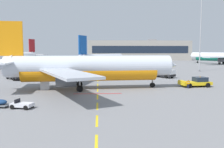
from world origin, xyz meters
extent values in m
plane|color=slate|center=(40.00, 40.00, 0.00)|extent=(400.00, 400.00, 0.00)
cube|color=yellow|center=(18.00, 0.74, 0.00)|extent=(0.24, 4.00, 0.01)
cube|color=yellow|center=(18.00, 6.78, 0.00)|extent=(0.24, 4.00, 0.01)
cube|color=yellow|center=(18.00, 13.18, 0.00)|extent=(0.24, 4.00, 0.01)
cube|color=yellow|center=(18.00, 19.27, 0.00)|extent=(0.24, 4.00, 0.01)
cube|color=yellow|center=(18.00, 25.80, 0.00)|extent=(0.24, 4.00, 0.01)
cube|color=yellow|center=(18.00, 31.90, 0.00)|extent=(0.24, 4.00, 0.01)
cube|color=yellow|center=(18.00, 39.27, 0.00)|extent=(0.24, 4.00, 0.01)
cube|color=yellow|center=(18.00, 45.80, 0.00)|extent=(0.24, 4.00, 0.01)
cube|color=yellow|center=(18.00, 51.97, 0.00)|extent=(0.24, 4.00, 0.01)
cube|color=yellow|center=(18.00, 59.34, 0.00)|extent=(0.24, 4.00, 0.01)
cube|color=yellow|center=(18.00, 65.73, 0.00)|extent=(0.24, 4.00, 0.01)
cube|color=yellow|center=(18.00, 71.30, 0.00)|extent=(0.24, 4.00, 0.01)
cube|color=yellow|center=(18.00, 78.20, 0.00)|extent=(0.24, 4.00, 0.01)
cube|color=yellow|center=(18.00, 83.84, 0.00)|extent=(0.24, 4.00, 0.01)
cube|color=yellow|center=(18.00, 89.49, 0.00)|extent=(0.24, 4.00, 0.01)
cube|color=#B21414|center=(18.00, 22.00, 0.00)|extent=(8.00, 0.40, 0.01)
cylinder|color=silver|center=(16.69, 26.98, 4.30)|extent=(30.31, 6.22, 3.80)
cylinder|color=orange|center=(16.69, 26.98, 3.26)|extent=(24.70, 5.47, 3.50)
cone|color=silver|center=(31.69, 28.20, 4.30)|extent=(3.79, 4.00, 3.72)
cone|color=silver|center=(0.99, 25.70, 4.78)|extent=(4.45, 3.56, 3.23)
cube|color=#192333|center=(30.64, 28.11, 4.97)|extent=(1.83, 2.97, 0.60)
cube|color=orange|center=(2.73, 25.84, 9.20)|extent=(4.41, 0.72, 6.00)
cube|color=silver|center=(1.78, 28.98, 5.06)|extent=(3.71, 6.64, 0.24)
cube|color=silver|center=(2.29, 22.60, 5.06)|extent=(3.71, 6.64, 0.24)
cube|color=#B7BCC6|center=(12.04, 35.13, 3.83)|extent=(8.94, 17.66, 0.36)
cube|color=#B7BCC6|center=(13.41, 18.18, 3.83)|extent=(11.28, 17.49, 0.36)
cylinder|color=#4C4F54|center=(12.13, 32.13, 2.38)|extent=(3.36, 2.35, 2.10)
cylinder|color=black|center=(13.73, 32.25, 2.38)|extent=(0.26, 1.79, 1.79)
cylinder|color=#4C4F54|center=(13.02, 21.16, 2.38)|extent=(3.36, 2.35, 2.10)
cylinder|color=black|center=(14.62, 21.29, 2.38)|extent=(0.26, 1.79, 1.79)
cylinder|color=gray|center=(28.55, 27.94, 1.83)|extent=(0.28, 0.28, 2.67)
cylinder|color=black|center=(28.55, 27.94, 0.50)|extent=(1.01, 0.36, 0.99)
cylinder|color=gray|center=(14.48, 29.41, 1.86)|extent=(0.28, 0.28, 2.61)
cylinder|color=black|center=(14.46, 29.76, 0.55)|extent=(1.12, 0.44, 1.10)
cylinder|color=black|center=(14.51, 29.06, 0.55)|extent=(1.12, 0.44, 1.10)
cylinder|color=gray|center=(14.90, 24.22, 1.86)|extent=(0.28, 0.28, 2.61)
cylinder|color=black|center=(14.88, 24.57, 0.55)|extent=(1.12, 0.44, 1.10)
cylinder|color=black|center=(14.93, 23.88, 0.55)|extent=(1.12, 0.44, 1.10)
cube|color=yellow|center=(37.22, 28.65, 0.70)|extent=(6.30, 3.52, 0.60)
cube|color=#192333|center=(38.29, 28.78, 1.45)|extent=(2.64, 2.41, 0.90)
cube|color=yellow|center=(34.60, 28.32, 1.12)|extent=(1.01, 2.59, 0.24)
sphere|color=orange|center=(38.29, 28.78, 2.00)|extent=(0.16, 0.16, 0.16)
cylinder|color=black|center=(35.49, 27.02, 0.45)|extent=(0.94, 0.51, 0.90)
cylinder|color=black|center=(35.14, 29.80, 0.45)|extent=(0.94, 0.51, 0.90)
cylinder|color=black|center=(39.30, 27.49, 0.45)|extent=(0.94, 0.51, 0.90)
cylinder|color=black|center=(38.95, 30.27, 0.45)|extent=(0.94, 0.51, 0.90)
cylinder|color=white|center=(82.58, 107.68, 4.23)|extent=(21.61, 25.33, 3.74)
cylinder|color=#0F604C|center=(82.58, 107.68, 3.20)|extent=(17.90, 20.87, 3.44)
cone|color=white|center=(73.22, 119.17, 4.23)|extent=(5.02, 4.99, 3.67)
cube|color=#192333|center=(73.88, 118.37, 4.89)|extent=(3.17, 2.99, 0.59)
cube|color=#B7BCC6|center=(78.57, 99.37, 3.76)|extent=(17.34, 10.13, 0.35)
cylinder|color=#4C4F54|center=(80.95, 101.12, 2.34)|extent=(3.59, 3.75, 2.07)
cylinder|color=black|center=(79.95, 102.34, 2.34)|extent=(1.44, 1.20, 1.76)
cylinder|color=gray|center=(75.18, 116.76, 1.80)|extent=(0.28, 0.28, 2.62)
cylinder|color=black|center=(75.18, 116.76, 0.49)|extent=(0.83, 0.93, 0.97)
cylinder|color=gray|center=(81.84, 104.54, 1.83)|extent=(0.28, 0.28, 2.57)
cylinder|color=black|center=(81.57, 104.32, 0.54)|extent=(0.95, 1.06, 1.08)
cylinder|color=black|center=(82.11, 104.76, 0.54)|extent=(0.95, 1.06, 1.08)
cylinder|color=gray|center=(85.81, 107.77, 1.83)|extent=(0.28, 0.28, 2.57)
cylinder|color=black|center=(85.54, 107.56, 0.54)|extent=(0.95, 1.06, 1.08)
cylinder|color=black|center=(86.07, 107.99, 0.54)|extent=(0.95, 1.06, 1.08)
cylinder|color=silver|center=(19.77, 67.81, 4.11)|extent=(16.92, 27.04, 3.63)
cylinder|color=#0F479E|center=(19.77, 67.81, 3.11)|extent=(14.11, 22.19, 3.34)
cone|color=silver|center=(26.63, 80.46, 4.11)|extent=(4.73, 4.64, 3.56)
cone|color=silver|center=(12.59, 54.57, 4.57)|extent=(4.63, 5.00, 3.09)
cube|color=#192333|center=(26.16, 79.58, 4.75)|extent=(3.13, 2.64, 0.57)
cube|color=#0F479E|center=(13.38, 56.04, 8.80)|extent=(2.31, 3.86, 5.74)
cube|color=silver|center=(10.37, 56.91, 4.84)|extent=(6.84, 5.61, 0.23)
cube|color=silver|center=(15.75, 54.00, 4.84)|extent=(6.84, 5.61, 0.23)
cube|color=#B7BCC6|center=(10.81, 68.35, 3.66)|extent=(14.33, 15.13, 0.34)
cube|color=#B7BCC6|center=(25.10, 60.59, 3.66)|extent=(16.78, 7.13, 0.34)
cylinder|color=#4C4F54|center=(13.26, 66.85, 2.27)|extent=(3.22, 3.65, 2.01)
cylinder|color=black|center=(13.99, 68.20, 2.27)|extent=(1.56, 0.92, 1.71)
cylinder|color=#4C4F54|center=(22.51, 61.84, 2.27)|extent=(3.22, 3.65, 2.01)
cylinder|color=black|center=(23.24, 63.18, 2.27)|extent=(1.56, 0.92, 1.71)
cylinder|color=gray|center=(25.20, 77.82, 1.75)|extent=(0.27, 0.27, 2.55)
cylinder|color=black|center=(25.20, 77.82, 0.47)|extent=(0.69, 0.96, 0.95)
cylinder|color=gray|center=(16.67, 67.32, 1.77)|extent=(0.27, 0.27, 2.50)
cylinder|color=black|center=(16.38, 67.48, 0.53)|extent=(0.80, 1.08, 1.05)
cylinder|color=black|center=(16.97, 67.16, 0.53)|extent=(0.80, 1.08, 1.05)
cylinder|color=gray|center=(21.04, 64.95, 1.77)|extent=(0.27, 0.27, 2.50)
cylinder|color=black|center=(20.75, 65.11, 0.53)|extent=(0.80, 1.08, 1.05)
cylinder|color=black|center=(21.34, 64.79, 0.53)|extent=(0.80, 1.08, 1.05)
cylinder|color=white|center=(-19.19, 88.67, 4.49)|extent=(13.61, 31.11, 3.97)
cylinder|color=maroon|center=(-19.19, 88.67, 3.40)|extent=(11.48, 25.45, 3.65)
cone|color=white|center=(-14.04, 104.30, 4.99)|extent=(4.58, 5.22, 3.37)
cube|color=maroon|center=(-14.61, 102.56, 9.61)|extent=(1.80, 4.48, 6.27)
cube|color=white|center=(-11.21, 102.21, 5.29)|extent=(7.40, 5.27, 0.25)
cube|color=white|center=(-17.56, 104.31, 5.29)|extent=(7.40, 5.27, 0.25)
cube|color=#B7BCC6|center=(-9.46, 89.84, 4.00)|extent=(17.14, 14.80, 0.38)
cube|color=#B7BCC6|center=(-26.33, 95.40, 4.00)|extent=(17.85, 5.34, 0.38)
cylinder|color=#4C4F54|center=(-12.39, 90.97, 2.48)|extent=(3.13, 3.86, 2.19)
cylinder|color=black|center=(-12.91, 89.38, 2.48)|extent=(1.81, 0.70, 1.86)
cylinder|color=#4C4F54|center=(-23.30, 94.57, 2.48)|extent=(3.13, 3.86, 2.19)
cylinder|color=black|center=(-23.82, 92.98, 2.48)|extent=(1.81, 0.70, 1.86)
cylinder|color=gray|center=(-15.96, 89.81, 1.94)|extent=(0.29, 0.29, 2.73)
cylinder|color=black|center=(-15.61, 89.69, 0.57)|extent=(0.71, 1.21, 1.15)
cylinder|color=black|center=(-16.31, 89.92, 0.57)|extent=(0.71, 1.21, 1.15)
cylinder|color=gray|center=(-21.12, 91.51, 1.94)|extent=(0.29, 0.29, 2.73)
cylinder|color=black|center=(-20.77, 91.39, 0.57)|extent=(0.71, 1.21, 1.15)
cylinder|color=black|center=(-21.47, 91.62, 0.57)|extent=(0.71, 1.21, 1.15)
cube|color=black|center=(-2.29, 42.46, 0.74)|extent=(6.27, 6.95, 0.60)
cube|color=#194799|center=(-0.84, 40.67, 1.59)|extent=(3.29, 3.30, 1.10)
cube|color=#192333|center=(-0.11, 39.77, 1.69)|extent=(1.53, 1.26, 0.64)
cube|color=#B7BCC6|center=(-2.91, 43.22, 2.09)|extent=(4.86, 5.21, 2.10)
cylinder|color=black|center=(0.05, 41.48, 0.48)|extent=(0.82, 0.92, 0.96)
cylinder|color=black|center=(-1.81, 39.96, 0.48)|extent=(0.82, 0.92, 0.96)
cylinder|color=black|center=(-2.77, 44.96, 0.48)|extent=(0.82, 0.92, 0.96)
cylinder|color=black|center=(-4.63, 43.44, 0.48)|extent=(0.82, 0.92, 0.96)
cube|color=black|center=(35.17, 45.24, 0.74)|extent=(5.93, 7.13, 0.60)
cube|color=silver|center=(36.47, 43.34, 1.59)|extent=(3.24, 3.26, 1.10)
cube|color=#192333|center=(37.12, 42.39, 1.69)|extent=(1.62, 1.13, 0.64)
cube|color=#B7BCC6|center=(34.61, 46.05, 2.09)|extent=(4.67, 5.28, 2.10)
cylinder|color=black|center=(37.42, 44.07, 0.48)|extent=(0.77, 0.95, 0.96)
cylinder|color=black|center=(35.44, 42.72, 0.48)|extent=(0.77, 0.95, 0.96)
cylinder|color=black|center=(34.89, 47.77, 0.48)|extent=(0.77, 0.95, 0.96)
cylinder|color=black|center=(32.91, 46.42, 0.48)|extent=(0.77, 0.95, 0.96)
cube|color=silver|center=(8.75, 12.50, 0.46)|extent=(2.88, 2.03, 0.44)
cube|color=black|center=(8.12, 12.67, 0.86)|extent=(0.41, 1.11, 0.56)
cylinder|color=black|center=(9.81, 12.93, 0.28)|extent=(0.59, 0.32, 0.56)
cylinder|color=black|center=(9.44, 11.58, 0.28)|extent=(0.59, 0.32, 0.56)
cylinder|color=black|center=(8.05, 13.41, 0.28)|extent=(0.59, 0.32, 0.56)
cylinder|color=black|center=(7.68, 12.06, 0.28)|extent=(0.59, 0.32, 0.56)
cube|color=slate|center=(5.76, 13.31, 0.28)|extent=(2.71, 2.08, 0.12)
ellipsoid|color=navy|center=(5.76, 13.31, 0.66)|extent=(2.08, 1.64, 0.64)
cylinder|color=black|center=(5.93, 13.97, 0.22)|extent=(0.46, 0.25, 0.44)
cylinder|color=#191E38|center=(34.97, 26.67, 0.41)|extent=(0.16, 0.16, 0.82)
cylinder|color=#191E38|center=(35.16, 26.53, 0.41)|extent=(0.16, 0.16, 0.82)
cube|color=orange|center=(35.07, 26.60, 1.12)|extent=(0.50, 0.28, 0.61)
cube|color=silver|center=(35.07, 26.60, 1.15)|extent=(0.51, 0.29, 0.06)
sphere|color=#8C664C|center=(35.07, 26.60, 1.54)|extent=(0.22, 0.22, 0.22)
cylinder|color=orange|center=(34.78, 26.60, 1.15)|extent=(0.09, 0.09, 0.55)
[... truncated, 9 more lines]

